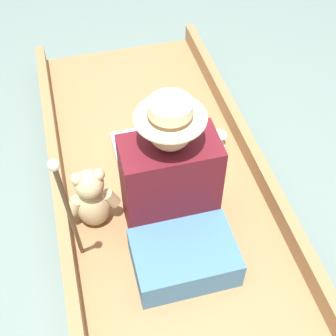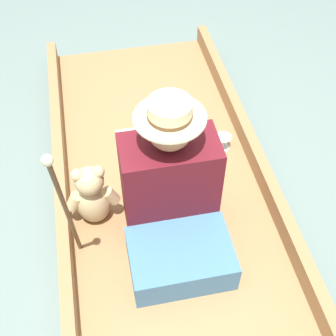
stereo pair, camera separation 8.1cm
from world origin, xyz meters
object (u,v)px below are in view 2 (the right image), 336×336
at_px(teddy_bear, 92,196).
at_px(wine_glass, 223,140).
at_px(seated_person, 166,172).
at_px(walking_cane, 64,205).

height_order(teddy_bear, wine_glass, teddy_bear).
relative_size(seated_person, wine_glass, 8.37).
xyz_separation_m(seated_person, teddy_bear, (-0.38, -0.00, -0.10)).
distance_m(wine_glass, walking_cane, 1.22).
xyz_separation_m(seated_person, wine_glass, (0.42, 0.37, -0.22)).
height_order(seated_person, teddy_bear, seated_person).
relative_size(seated_person, walking_cane, 0.87).
bearing_deg(seated_person, walking_cane, -143.02).
distance_m(teddy_bear, walking_cane, 0.47).
bearing_deg(wine_glass, walking_cane, -143.29).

